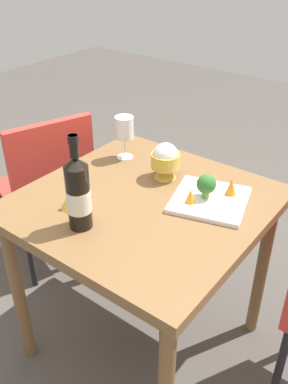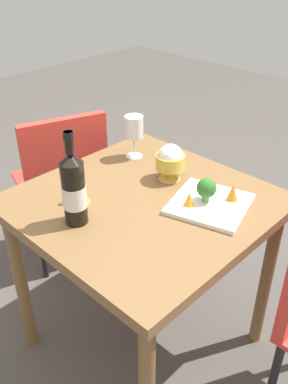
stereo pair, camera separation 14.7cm
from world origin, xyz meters
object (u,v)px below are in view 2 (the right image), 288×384
serving_plate (210,204)px  rice_bowl_lid (75,193)px  wine_glass (134,128)px  carrot_garnish_right (233,192)px  chair_by_wall (63,175)px  carrot_garnish_left (189,199)px  rice_bowl (170,161)px  broccoli_floret (206,188)px  wine_bottle (74,189)px

serving_plate → rice_bowl_lid: bearing=131.0°
wine_glass → carrot_garnish_right: size_ratio=2.90×
chair_by_wall → carrot_garnish_right: bearing=-66.6°
rice_bowl_lid → carrot_garnish_left: bearing=-52.3°
rice_bowl → broccoli_floret: 0.21m
wine_bottle → chair_by_wall: bearing=58.6°
carrot_garnish_left → carrot_garnish_right: (0.13, -0.08, 0.01)m
wine_bottle → broccoli_floret: wine_bottle is taller
rice_bowl_lid → serving_plate: (0.31, -0.35, -0.03)m
rice_bowl_lid → serving_plate: 0.47m
chair_by_wall → wine_bottle: bearing=-102.8°
chair_by_wall → wine_glass: (0.10, -0.40, 0.34)m
chair_by_wall → wine_glass: size_ratio=4.75×
chair_by_wall → carrot_garnish_left: 0.85m
rice_bowl → carrot_garnish_right: size_ratio=2.30×
broccoli_floret → carrot_garnish_left: size_ratio=1.68×
carrot_garnish_right → serving_plate: bearing=145.3°
wine_glass → broccoli_floret: 0.45m
wine_bottle → rice_bowl: (0.42, -0.03, -0.05)m
broccoli_floret → wine_glass: bearing=78.5°
serving_plate → carrot_garnish_right: size_ratio=5.02×
rice_bowl → rice_bowl_lid: (-0.35, 0.13, -0.04)m
rice_bowl → carrot_garnish_right: 0.27m
wine_glass → carrot_garnish_right: 0.50m
carrot_garnish_right → rice_bowl: bearing=93.7°
rice_bowl_lid → broccoli_floret: broccoli_floret is taller
carrot_garnish_left → serving_plate: bearing=-31.6°
wine_bottle → carrot_garnish_left: 0.39m
rice_bowl_lid → broccoli_floret: size_ratio=1.17×
carrot_garnish_right → wine_bottle: bearing=145.5°
carrot_garnish_left → wine_glass: bearing=70.1°
rice_bowl → broccoli_floret: (-0.05, -0.21, -0.01)m
wine_bottle → rice_bowl: size_ratio=2.23×
wine_glass → broccoli_floret: (-0.09, -0.44, -0.06)m
wine_bottle → carrot_garnish_left: (0.31, -0.22, -0.08)m
rice_bowl → rice_bowl_lid: 0.38m
chair_by_wall → wine_bottle: wine_bottle is taller
chair_by_wall → carrot_garnish_right: chair_by_wall is taller
wine_glass → rice_bowl_lid: (-0.39, -0.10, -0.09)m
carrot_garnish_left → broccoli_floret: bearing=-21.3°
rice_bowl → carrot_garnish_left: rice_bowl is taller
wine_bottle → wine_glass: wine_bottle is taller
wine_glass → serving_plate: (-0.08, -0.45, -0.12)m
wine_glass → carrot_garnish_left: bearing=-109.9°
broccoli_floret → serving_plate: bearing=-75.7°
chair_by_wall → rice_bowl_lid: bearing=-101.9°
carrot_garnish_left → carrot_garnish_right: carrot_garnish_right is taller
rice_bowl → rice_bowl_lid: size_ratio=1.42×
broccoli_floret → carrot_garnish_right: size_ratio=1.39×
serving_plate → carrot_garnish_right: bearing=-34.7°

